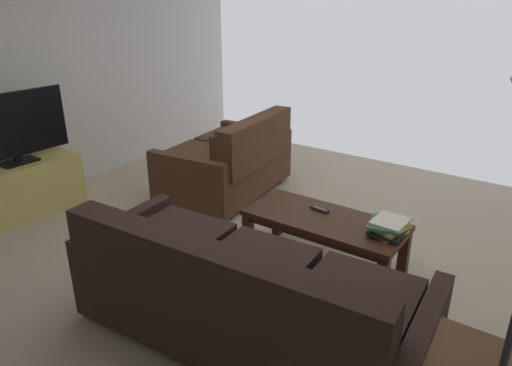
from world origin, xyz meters
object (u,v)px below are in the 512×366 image
sofa_main (242,296)px  loveseat_near (230,161)px  book_stack (388,227)px  coffee_table (324,225)px  flat_tv (12,127)px  tv_remote (320,209)px  tv_stand (24,188)px

sofa_main → loveseat_near: loveseat_near is taller
sofa_main → book_stack: (-0.45, -1.10, 0.11)m
coffee_table → sofa_main: bearing=91.5°
coffee_table → flat_tv: flat_tv is taller
coffee_table → tv_remote: 0.15m
tv_stand → book_stack: book_stack is taller
sofa_main → tv_stand: bearing=-5.8°
tv_stand → coffee_table: bearing=-163.8°
coffee_table → flat_tv: 2.92m
sofa_main → book_stack: 1.20m
tv_stand → book_stack: size_ratio=3.34×
sofa_main → coffee_table: bearing=-88.5°
sofa_main → coffee_table: size_ratio=1.78×
coffee_table → tv_remote: tv_remote is taller
loveseat_near → sofa_main: bearing=129.7°
coffee_table → tv_stand: tv_stand is taller
loveseat_near → tv_remote: 1.48m
sofa_main → coffee_table: 1.08m
loveseat_near → tv_stand: loveseat_near is taller
sofa_main → tv_stand: 2.81m
flat_tv → coffee_table: bearing=-163.8°
loveseat_near → coffee_table: bearing=154.5°
sofa_main → coffee_table: sofa_main is taller
flat_tv → tv_remote: size_ratio=6.19×
coffee_table → book_stack: bearing=-177.7°
loveseat_near → book_stack: 2.04m
coffee_table → tv_remote: size_ratio=7.30×
coffee_table → tv_stand: size_ratio=1.15×
book_stack → coffee_table: bearing=2.3°
coffee_table → tv_stand: (2.76, 0.80, -0.09)m
book_stack → tv_stand: bearing=14.2°
loveseat_near → tv_stand: bearing=48.5°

